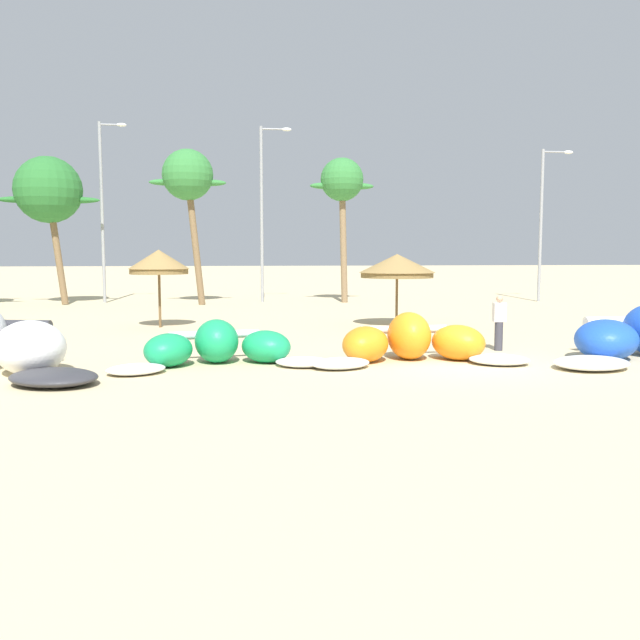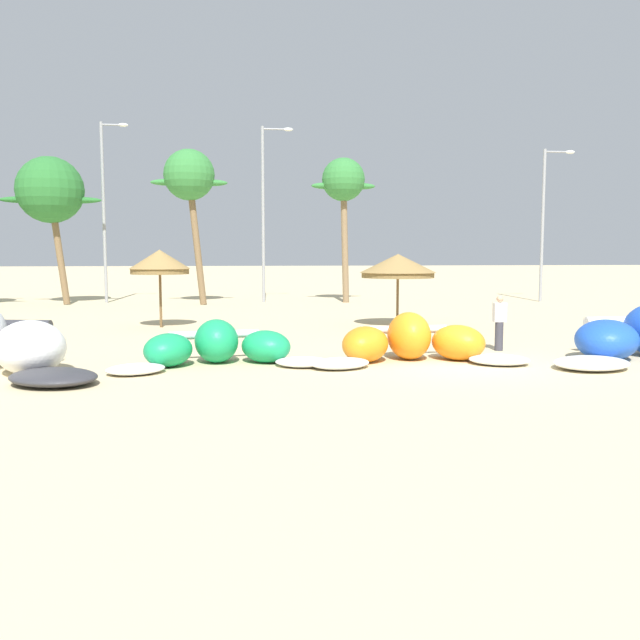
# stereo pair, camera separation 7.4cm
# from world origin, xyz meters

# --- Properties ---
(ground_plane) EXTENTS (260.00, 260.00, 0.00)m
(ground_plane) POSITION_xyz_m (0.00, 0.00, 0.00)
(ground_plane) COLOR beige
(kite_left) EXTENTS (5.73, 3.03, 1.14)m
(kite_left) POSITION_xyz_m (-6.09, 0.86, 0.44)
(kite_left) COLOR white
(kite_left) RESTS_ON ground
(kite_left_of_center) EXTENTS (5.97, 2.78, 1.27)m
(kite_left_of_center) POSITION_xyz_m (-1.01, 0.79, 0.49)
(kite_left_of_center) COLOR white
(kite_left_of_center) RESTS_ON ground
(beach_umbrella_near_van) EXTENTS (2.31, 2.31, 2.97)m
(beach_umbrella_near_van) POSITION_xyz_m (-8.52, 9.88, 2.51)
(beach_umbrella_near_van) COLOR brown
(beach_umbrella_near_van) RESTS_ON ground
(beach_umbrella_middle) EXTENTS (2.96, 2.96, 2.81)m
(beach_umbrella_middle) POSITION_xyz_m (0.59, 9.23, 2.35)
(beach_umbrella_middle) COLOR brown
(beach_umbrella_middle) RESTS_ON ground
(person_near_kites) EXTENTS (0.36, 0.24, 1.62)m
(person_near_kites) POSITION_xyz_m (2.00, 2.36, 0.82)
(person_near_kites) COLOR #383842
(person_near_kites) RESTS_ON ground
(palm_left) EXTENTS (5.38, 3.59, 8.04)m
(palm_left) POSITION_xyz_m (-15.63, 22.13, 6.18)
(palm_left) COLOR brown
(palm_left) RESTS_ON ground
(palm_left_of_gap) EXTENTS (4.12, 2.75, 8.41)m
(palm_left_of_gap) POSITION_xyz_m (-8.12, 21.18, 6.88)
(palm_left_of_gap) COLOR brown
(palm_left_of_gap) RESTS_ON ground
(palm_center_left) EXTENTS (3.65, 2.44, 8.20)m
(palm_center_left) POSITION_xyz_m (0.41, 21.93, 6.76)
(palm_center_left) COLOR #7F6647
(palm_center_left) RESTS_ON ground
(lamppost_west_center) EXTENTS (1.57, 0.24, 10.14)m
(lamppost_west_center) POSITION_xyz_m (-12.98, 23.40, 5.59)
(lamppost_west_center) COLOR gray
(lamppost_west_center) RESTS_ON ground
(lamppost_east_center) EXTENTS (1.82, 0.24, 9.97)m
(lamppost_east_center) POSITION_xyz_m (-3.97, 22.70, 5.53)
(lamppost_east_center) COLOR gray
(lamppost_east_center) RESTS_ON ground
(lamppost_east) EXTENTS (1.90, 0.24, 8.79)m
(lamppost_east) POSITION_xyz_m (12.19, 21.31, 4.94)
(lamppost_east) COLOR gray
(lamppost_east) RESTS_ON ground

